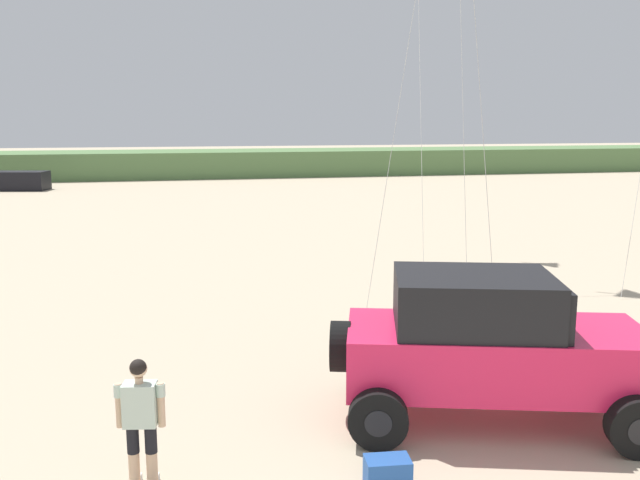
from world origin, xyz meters
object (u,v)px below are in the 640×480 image
(person_watching, at_px, (141,416))
(distant_sedan, at_px, (13,181))
(cooler_box, at_px, (388,473))
(jeep, at_px, (491,344))

(person_watching, bearing_deg, distant_sedan, 103.48)
(person_watching, distance_m, distant_sedan, 39.91)
(person_watching, xyz_separation_m, distant_sedan, (-9.30, 38.81, -0.34))
(cooler_box, relative_size, distant_sedan, 0.13)
(jeep, distance_m, distant_sedan, 40.56)
(cooler_box, xyz_separation_m, distant_sedan, (-12.26, 39.47, 0.41))
(jeep, height_order, distant_sedan, jeep)
(cooler_box, bearing_deg, distant_sedan, 112.33)
(cooler_box, distance_m, distant_sedan, 41.33)
(person_watching, relative_size, cooler_box, 2.98)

